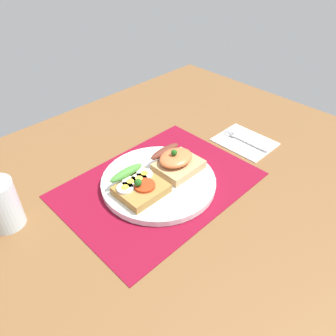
# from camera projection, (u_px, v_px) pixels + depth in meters

# --- Properties ---
(ground_plane) EXTENTS (1.20, 0.90, 0.03)m
(ground_plane) POSITION_uv_depth(u_px,v_px,m) (159.00, 190.00, 0.76)
(ground_plane) COLOR brown
(placemat) EXTENTS (0.43, 0.31, 0.00)m
(placemat) POSITION_uv_depth(u_px,v_px,m) (159.00, 184.00, 0.75)
(placemat) COLOR maroon
(placemat) RESTS_ON ground_plane
(plate) EXTENTS (0.26, 0.26, 0.01)m
(plate) POSITION_uv_depth(u_px,v_px,m) (159.00, 182.00, 0.74)
(plate) COLOR white
(plate) RESTS_ON placemat
(sandwich_egg_tomato) EXTENTS (0.10, 0.10, 0.04)m
(sandwich_egg_tomato) POSITION_uv_depth(u_px,v_px,m) (138.00, 186.00, 0.70)
(sandwich_egg_tomato) COLOR olive
(sandwich_egg_tomato) RESTS_ON plate
(sandwich_salmon) EXTENTS (0.10, 0.10, 0.06)m
(sandwich_salmon) POSITION_uv_depth(u_px,v_px,m) (176.00, 161.00, 0.76)
(sandwich_salmon) COLOR tan
(sandwich_salmon) RESTS_ON plate
(napkin) EXTENTS (0.12, 0.15, 0.01)m
(napkin) POSITION_uv_depth(u_px,v_px,m) (245.00, 141.00, 0.88)
(napkin) COLOR white
(napkin) RESTS_ON ground_plane
(fork) EXTENTS (0.02, 0.14, 0.00)m
(fork) POSITION_uv_depth(u_px,v_px,m) (244.00, 140.00, 0.88)
(fork) COLOR #B7B7BC
(fork) RESTS_ON napkin
(drinking_glass) EXTENTS (0.07, 0.07, 0.10)m
(drinking_glass) POSITION_uv_depth(u_px,v_px,m) (2.00, 205.00, 0.62)
(drinking_glass) COLOR silver
(drinking_glass) RESTS_ON ground_plane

